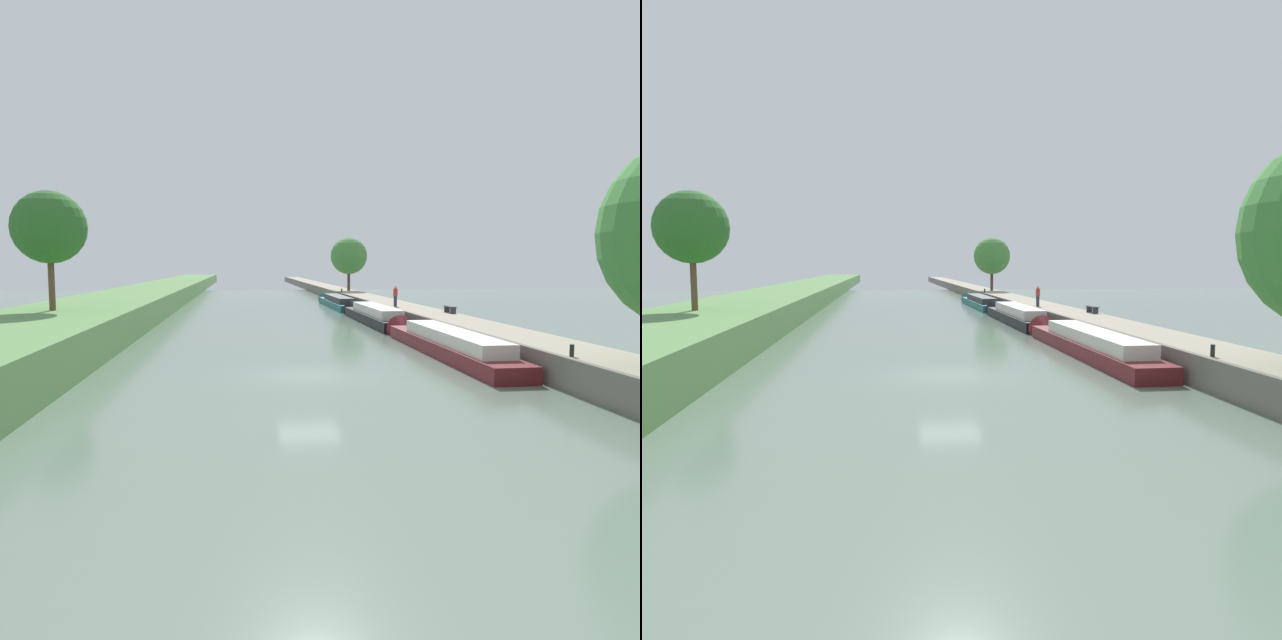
{
  "view_description": "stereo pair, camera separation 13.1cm",
  "coord_description": "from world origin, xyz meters",
  "views": [
    {
      "loc": [
        -2.73,
        -23.63,
        4.54
      ],
      "look_at": [
        2.24,
        13.08,
        1.0
      ],
      "focal_mm": 32.85,
      "sensor_mm": 36.0,
      "label": 1
    },
    {
      "loc": [
        -2.6,
        -23.65,
        4.54
      ],
      "look_at": [
        2.24,
        13.08,
        1.0
      ],
      "focal_mm": 32.85,
      "sensor_mm": 36.0,
      "label": 2
    }
  ],
  "objects": [
    {
      "name": "ground_plane",
      "position": [
        0.0,
        0.0,
        0.0
      ],
      "size": [
        160.0,
        160.0,
        0.0
      ],
      "primitive_type": "plane",
      "color": "slate"
    },
    {
      "name": "right_towpath",
      "position": [
        10.5,
        0.0,
        0.59
      ],
      "size": [
        3.13,
        260.0,
        1.18
      ],
      "color": "#9E937F",
      "rests_on": "ground_plane"
    },
    {
      "name": "stone_quay",
      "position": [
        8.81,
        0.0,
        0.61
      ],
      "size": [
        0.25,
        260.0,
        1.23
      ],
      "color": "#6B665B",
      "rests_on": "ground_plane"
    },
    {
      "name": "narrowboat_maroon",
      "position": [
        7.46,
        4.87,
        0.56
      ],
      "size": [
        1.92,
        16.39,
        1.9
      ],
      "color": "maroon",
      "rests_on": "ground_plane"
    },
    {
      "name": "narrowboat_black",
      "position": [
        7.46,
        21.17,
        0.57
      ],
      "size": [
        1.96,
        15.63,
        1.96
      ],
      "color": "black",
      "rests_on": "ground_plane"
    },
    {
      "name": "narrowboat_teal",
      "position": [
        7.35,
        38.04,
        0.52
      ],
      "size": [
        1.81,
        16.04,
        1.77
      ],
      "color": "#195B60",
      "rests_on": "ground_plane"
    },
    {
      "name": "tree_rightbank_midnear",
      "position": [
        10.97,
        50.22,
        5.58
      ],
      "size": [
        4.66,
        4.66,
        6.74
      ],
      "color": "#4C3828",
      "rests_on": "right_towpath"
    },
    {
      "name": "tree_leftbank_downstream",
      "position": [
        -13.45,
        11.56,
        6.61
      ],
      "size": [
        4.12,
        4.12,
        6.79
      ],
      "color": "brown",
      "rests_on": "left_grassy_bank"
    },
    {
      "name": "person_walking",
      "position": [
        9.47,
        21.69,
        2.05
      ],
      "size": [
        0.34,
        0.34,
        1.66
      ],
      "color": "#282D42",
      "rests_on": "right_towpath"
    },
    {
      "name": "mooring_bollard_near",
      "position": [
        9.23,
        -3.91,
        1.4
      ],
      "size": [
        0.16,
        0.16,
        0.45
      ],
      "color": "black",
      "rests_on": "right_towpath"
    },
    {
      "name": "mooring_bollard_far",
      "position": [
        9.23,
        45.37,
        1.4
      ],
      "size": [
        0.16,
        0.16,
        0.45
      ],
      "color": "black",
      "rests_on": "right_towpath"
    },
    {
      "name": "park_bench",
      "position": [
        11.61,
        15.15,
        1.52
      ],
      "size": [
        0.44,
        1.5,
        0.47
      ],
      "color": "#333338",
      "rests_on": "right_towpath"
    }
  ]
}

